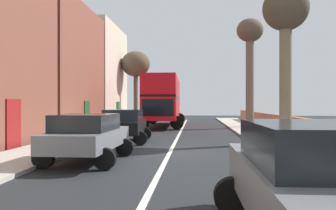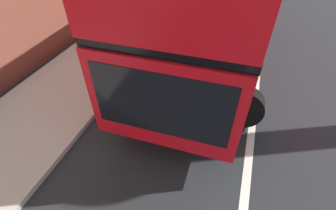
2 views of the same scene
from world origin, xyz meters
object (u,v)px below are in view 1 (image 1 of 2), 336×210
object	(u,v)px
parked_car_black_left_1	(124,124)
street_tree_right_3	(250,44)
parked_car_grey_right_3	(313,178)
street_tree_left_2	(136,65)
double_decker_bus	(163,98)
parked_car_grey_left_0	(88,135)
street_tree_right_1	(286,20)

from	to	relation	value
parked_car_black_left_1	street_tree_right_3	size ratio (longest dim) A/B	0.47
parked_car_grey_right_3	street_tree_left_2	world-z (taller)	street_tree_left_2
street_tree_left_2	street_tree_right_3	size ratio (longest dim) A/B	0.85
double_decker_bus	parked_car_black_left_1	world-z (taller)	double_decker_bus
parked_car_black_left_1	street_tree_right_3	xyz separation A→B (m)	(7.75, 10.65, 5.67)
street_tree_left_2	parked_car_grey_right_3	bearing A→B (deg)	-75.89
parked_car_grey_left_0	parked_car_grey_right_3	distance (m)	8.08
parked_car_grey_left_0	street_tree_left_2	xyz separation A→B (m)	(-2.56, 23.72, 4.93)
street_tree_left_2	street_tree_right_3	distance (m)	12.71
parked_car_grey_right_3	parked_car_grey_left_0	bearing A→B (deg)	128.25
street_tree_right_1	parked_car_black_left_1	bearing A→B (deg)	-179.30
parked_car_grey_left_0	street_tree_right_1	size ratio (longest dim) A/B	0.57
double_decker_bus	parked_car_grey_left_0	world-z (taller)	double_decker_bus
parked_car_grey_left_0	parked_car_black_left_1	bearing A→B (deg)	89.96
double_decker_bus	street_tree_right_1	size ratio (longest dim) A/B	1.47
street_tree_right_3	parked_car_grey_right_3	bearing A→B (deg)	-96.93
parked_car_grey_left_0	street_tree_right_3	bearing A→B (deg)	64.58
parked_car_black_left_1	parked_car_grey_right_3	bearing A→B (deg)	-67.43
double_decker_bus	street_tree_left_2	distance (m)	7.47
parked_car_grey_left_0	street_tree_right_3	xyz separation A→B (m)	(7.76, 16.33, 5.69)
parked_car_black_left_1	parked_car_grey_left_0	bearing A→B (deg)	-90.04
parked_car_grey_left_0	street_tree_left_2	world-z (taller)	street_tree_left_2
parked_car_black_left_1	double_decker_bus	bearing A→B (deg)	86.30
parked_car_black_left_1	parked_car_grey_right_3	world-z (taller)	parked_car_grey_right_3
parked_car_black_left_1	street_tree_right_3	bearing A→B (deg)	53.94
parked_car_grey_left_0	street_tree_right_3	distance (m)	18.95
parked_car_black_left_1	parked_car_grey_right_3	xyz separation A→B (m)	(5.00, -12.02, 0.02)
parked_car_grey_left_0	parked_car_grey_right_3	world-z (taller)	parked_car_grey_right_3
parked_car_grey_left_0	parked_car_black_left_1	world-z (taller)	parked_car_black_left_1
double_decker_bus	street_tree_right_3	distance (m)	8.32
double_decker_bus	parked_car_grey_right_3	distance (m)	24.76
double_decker_bus	parked_car_black_left_1	xyz separation A→B (m)	(-0.80, -12.34, -1.43)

